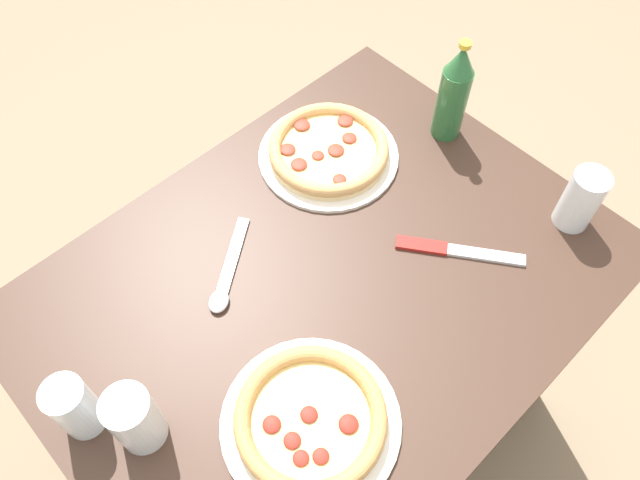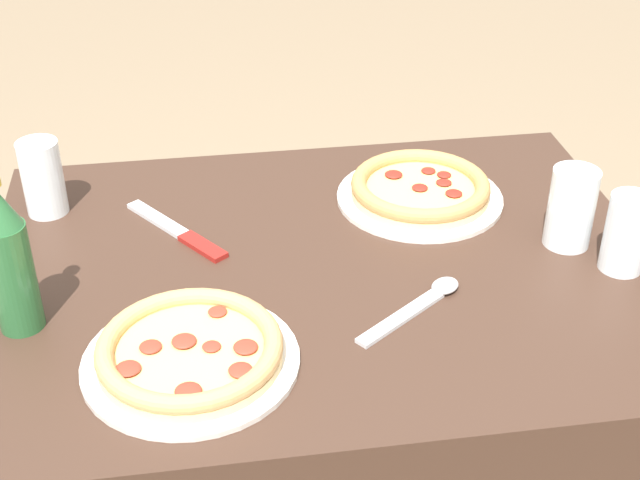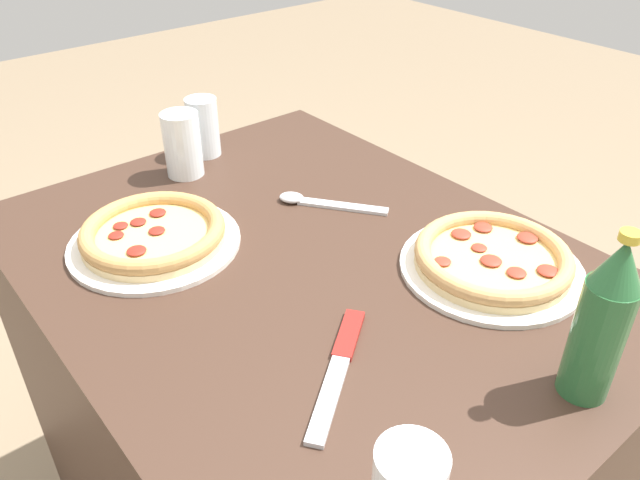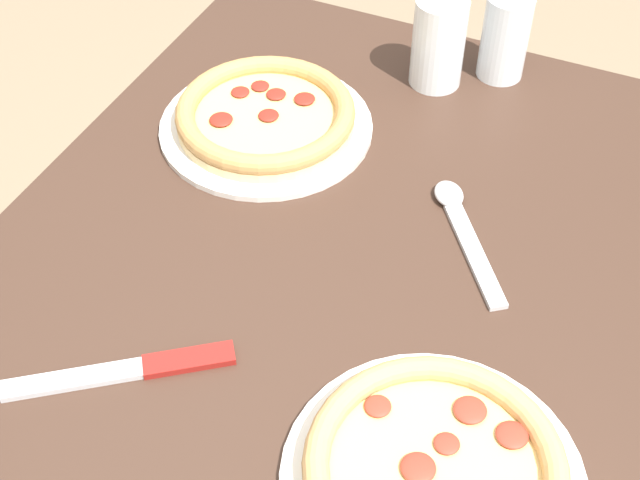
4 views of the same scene
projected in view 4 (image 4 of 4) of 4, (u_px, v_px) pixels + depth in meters
The scene contains 7 objects.
table at pixel (322, 449), 1.24m from camera, with size 0.97×0.74×0.76m.
pizza_salami at pixel (266, 118), 1.11m from camera, with size 0.27×0.27×0.04m.
pizza_margherita at pixel (435, 472), 0.77m from camera, with size 0.27×0.27×0.04m.
glass_lemonade at pixel (436, 46), 1.15m from camera, with size 0.07×0.07×0.12m.
glass_mango_juice at pixel (504, 41), 1.17m from camera, with size 0.06×0.06×0.12m.
knife at pixel (131, 370), 0.86m from camera, with size 0.15×0.19×0.01m.
spoon at pixel (460, 221), 1.00m from camera, with size 0.17×0.14×0.02m.
Camera 4 is at (-0.59, -0.26, 1.48)m, focal length 50.00 mm.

